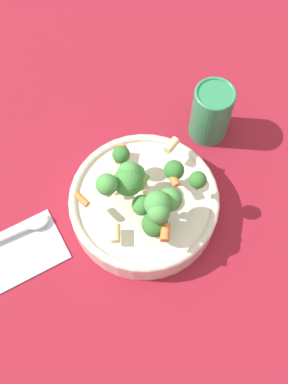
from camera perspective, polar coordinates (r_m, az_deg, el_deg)
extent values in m
plane|color=maroon|center=(0.75, 0.00, -2.30)|extent=(3.00, 3.00, 0.00)
cylinder|color=beige|center=(0.73, 0.00, -1.60)|extent=(0.24, 0.24, 0.05)
torus|color=beige|center=(0.71, 0.00, -0.86)|extent=(0.24, 0.24, 0.01)
cylinder|color=#8CB766|center=(0.67, 1.11, -4.95)|extent=(0.01, 0.01, 0.02)
sphere|color=#33722D|center=(0.65, 1.15, -4.15)|extent=(0.04, 0.04, 0.04)
cylinder|color=#8CB766|center=(0.64, 1.83, -3.32)|extent=(0.01, 0.01, 0.01)
sphere|color=#479342|center=(0.62, 1.88, -2.60)|extent=(0.03, 0.03, 0.03)
cylinder|color=#8CB766|center=(0.69, -1.07, 1.67)|extent=(0.01, 0.01, 0.01)
sphere|color=#479342|center=(0.68, -1.09, 2.40)|extent=(0.03, 0.03, 0.03)
cylinder|color=#8CB766|center=(0.68, -0.22, -2.39)|extent=(0.01, 0.01, 0.01)
sphere|color=#3D8438|center=(0.66, -0.23, -1.69)|extent=(0.03, 0.03, 0.03)
cylinder|color=#8CB766|center=(0.70, -2.86, 4.02)|extent=(0.01, 0.01, 0.01)
sphere|color=#33722D|center=(0.68, -2.93, 4.79)|extent=(0.03, 0.03, 0.03)
cylinder|color=#8CB766|center=(0.71, 3.72, 1.92)|extent=(0.01, 0.01, 0.02)
sphere|color=#33722D|center=(0.69, 3.83, 2.77)|extent=(0.03, 0.03, 0.03)
cylinder|color=#8CB766|center=(0.68, 6.68, 0.83)|extent=(0.01, 0.01, 0.01)
sphere|color=#33722D|center=(0.67, 6.85, 1.53)|extent=(0.03, 0.03, 0.03)
cylinder|color=#8CB766|center=(0.68, -1.83, 1.60)|extent=(0.01, 0.01, 0.01)
sphere|color=#479342|center=(0.66, -1.88, 2.41)|extent=(0.04, 0.04, 0.04)
cylinder|color=#8CB766|center=(0.67, 3.19, -1.79)|extent=(0.01, 0.01, 0.02)
sphere|color=#479342|center=(0.65, 3.30, -0.95)|extent=(0.04, 0.04, 0.04)
cylinder|color=#8CB766|center=(0.65, 1.68, -2.46)|extent=(0.01, 0.01, 0.02)
sphere|color=#479342|center=(0.63, 1.74, -1.51)|extent=(0.04, 0.04, 0.04)
cylinder|color=#8CB766|center=(0.65, -4.53, -0.15)|extent=(0.01, 0.01, 0.02)
sphere|color=#479342|center=(0.64, -4.68, 0.71)|extent=(0.03, 0.03, 0.03)
cylinder|color=#8CB766|center=(0.68, -1.96, 0.33)|extent=(0.02, 0.02, 0.02)
sphere|color=#3D8438|center=(0.66, -2.03, 1.37)|extent=(0.04, 0.04, 0.04)
cylinder|color=orange|center=(0.68, 3.88, 1.45)|extent=(0.02, 0.02, 0.01)
cylinder|color=orange|center=(0.63, 2.72, -5.17)|extent=(0.03, 0.02, 0.01)
cylinder|color=orange|center=(0.66, -7.92, -0.78)|extent=(0.03, 0.02, 0.01)
cylinder|color=beige|center=(0.70, -3.43, 0.55)|extent=(0.02, 0.01, 0.01)
cylinder|color=#729E4C|center=(0.68, -0.15, 1.44)|extent=(0.03, 0.03, 0.01)
cylinder|color=orange|center=(0.73, -2.93, 4.82)|extent=(0.03, 0.03, 0.01)
cylinder|color=beige|center=(0.71, 3.51, 5.95)|extent=(0.03, 0.03, 0.01)
cylinder|color=#729E4C|center=(0.65, 2.89, -1.38)|extent=(0.02, 0.02, 0.01)
cylinder|color=beige|center=(0.67, -3.61, -5.24)|extent=(0.03, 0.02, 0.01)
cylinder|color=beige|center=(0.70, -0.05, 0.72)|extent=(0.01, 0.02, 0.01)
cylinder|color=#2D7F51|center=(0.79, 8.50, 9.85)|extent=(0.07, 0.07, 0.11)
torus|color=#2D7F51|center=(0.75, 9.06, 12.22)|extent=(0.07, 0.07, 0.01)
cube|color=#B2BCC6|center=(0.75, -15.76, -7.50)|extent=(0.13, 0.16, 0.01)
ellipsoid|color=silver|center=(0.75, -13.31, -3.70)|extent=(0.03, 0.04, 0.01)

